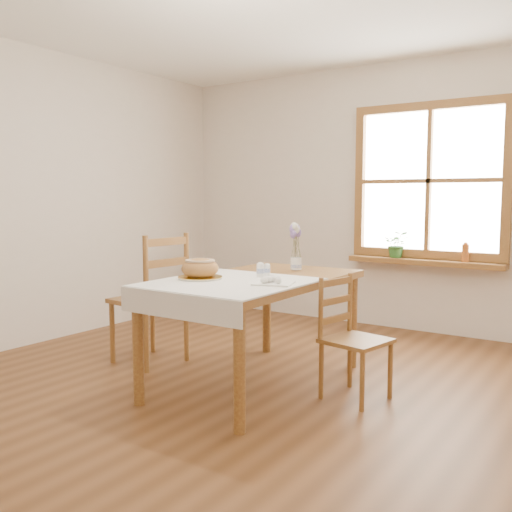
{
  "coord_description": "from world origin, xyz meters",
  "views": [
    {
      "loc": [
        2.16,
        -2.91,
        1.31
      ],
      "look_at": [
        0.0,
        0.3,
        0.9
      ],
      "focal_mm": 40.0,
      "sensor_mm": 36.0,
      "label": 1
    }
  ],
  "objects": [
    {
      "name": "bread_loaf",
      "position": [
        -0.24,
        -0.01,
        0.84
      ],
      "size": [
        0.25,
        0.25,
        0.14
      ],
      "primitive_type": "ellipsoid",
      "color": "#AD7D3D",
      "rests_on": "bread_plate"
    },
    {
      "name": "chair_right",
      "position": [
        0.7,
        0.42,
        0.4
      ],
      "size": [
        0.45,
        0.44,
        0.79
      ],
      "primitive_type": null,
      "rotation": [
        0.0,
        0.0,
        1.38
      ],
      "color": "olive",
      "rests_on": "ground"
    },
    {
      "name": "flower_vase",
      "position": [
        0.04,
        0.77,
        0.8
      ],
      "size": [
        0.09,
        0.09,
        0.09
      ],
      "primitive_type": "cylinder",
      "rotation": [
        0.0,
        0.0,
        0.12
      ],
      "color": "silver",
      "rests_on": "dining_table"
    },
    {
      "name": "potted_plant",
      "position": [
        0.23,
        2.4,
        0.82
      ],
      "size": [
        0.3,
        0.31,
        0.2
      ],
      "primitive_type": "imported",
      "rotation": [
        0.0,
        0.0,
        0.29
      ],
      "color": "#2F6729",
      "rests_on": "window_sill"
    },
    {
      "name": "dining_table",
      "position": [
        0.0,
        0.3,
        0.66
      ],
      "size": [
        0.9,
        1.6,
        0.75
      ],
      "color": "olive",
      "rests_on": "ground"
    },
    {
      "name": "chair_left",
      "position": [
        -1.0,
        0.28,
        0.51
      ],
      "size": [
        0.54,
        0.52,
        1.02
      ],
      "primitive_type": null,
      "rotation": [
        0.0,
        0.0,
        -1.66
      ],
      "color": "olive",
      "rests_on": "ground"
    },
    {
      "name": "table_linen",
      "position": [
        0.0,
        -0.0,
        0.76
      ],
      "size": [
        0.91,
        0.99,
        0.01
      ],
      "primitive_type": "cube",
      "color": "silver",
      "rests_on": "dining_table"
    },
    {
      "name": "window",
      "position": [
        0.5,
        2.47,
        1.45
      ],
      "size": [
        1.46,
        0.08,
        1.46
      ],
      "color": "olive",
      "rests_on": "ground"
    },
    {
      "name": "salt_shaker",
      "position": [
        0.04,
        0.37,
        0.8
      ],
      "size": [
        0.05,
        0.05,
        0.09
      ],
      "primitive_type": "cylinder",
      "rotation": [
        0.0,
        0.0,
        -0.12
      ],
      "color": "silver",
      "rests_on": "table_linen"
    },
    {
      "name": "window_sill",
      "position": [
        0.5,
        2.4,
        0.69
      ],
      "size": [
        1.46,
        0.2,
        0.05
      ],
      "color": "olive",
      "rests_on": "ground"
    },
    {
      "name": "ground",
      "position": [
        0.0,
        0.0,
        0.0
      ],
      "size": [
        5.0,
        5.0,
        0.0
      ],
      "primitive_type": "plane",
      "color": "brown",
      "rests_on": "ground"
    },
    {
      "name": "amber_bottle",
      "position": [
        0.87,
        2.4,
        0.8
      ],
      "size": [
        0.07,
        0.07,
        0.18
      ],
      "primitive_type": "cylinder",
      "rotation": [
        0.0,
        0.0,
        0.04
      ],
      "color": "#AE5820",
      "rests_on": "window_sill"
    },
    {
      "name": "bread_plate",
      "position": [
        -0.24,
        -0.01,
        0.77
      ],
      "size": [
        0.37,
        0.37,
        0.02
      ],
      "primitive_type": "cylinder",
      "rotation": [
        0.0,
        0.0,
        -0.37
      ],
      "color": "silver",
      "rests_on": "table_linen"
    },
    {
      "name": "egg_napkin",
      "position": [
        0.29,
        0.07,
        0.77
      ],
      "size": [
        0.29,
        0.26,
        0.01
      ],
      "primitive_type": "cube",
      "rotation": [
        0.0,
        0.0,
        0.31
      ],
      "color": "silver",
      "rests_on": "table_linen"
    },
    {
      "name": "lavender_bouquet",
      "position": [
        0.04,
        0.77,
        0.98
      ],
      "size": [
        0.15,
        0.15,
        0.28
      ],
      "primitive_type": null,
      "color": "#6E5598",
      "rests_on": "flower_vase"
    },
    {
      "name": "pepper_shaker",
      "position": [
        0.05,
        0.28,
        0.81
      ],
      "size": [
        0.07,
        0.07,
        0.1
      ],
      "primitive_type": "cylinder",
      "rotation": [
        0.0,
        0.0,
        -0.32
      ],
      "color": "silver",
      "rests_on": "table_linen"
    },
    {
      "name": "eggs",
      "position": [
        0.29,
        0.07,
        0.79
      ],
      "size": [
        0.22,
        0.21,
        0.04
      ],
      "primitive_type": null,
      "rotation": [
        0.0,
        0.0,
        0.31
      ],
      "color": "silver",
      "rests_on": "egg_napkin"
    },
    {
      "name": "room_walls",
      "position": [
        0.0,
        0.0,
        1.71
      ],
      "size": [
        4.6,
        5.1,
        2.65
      ],
      "color": "silver",
      "rests_on": "ground"
    }
  ]
}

